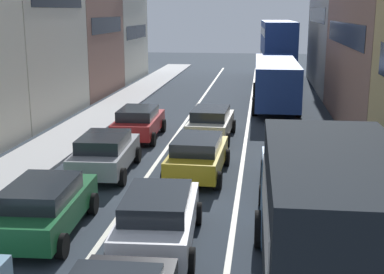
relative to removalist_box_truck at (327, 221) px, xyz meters
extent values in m
cube|color=#ADADAD|center=(-10.40, 16.09, -1.90)|extent=(2.60, 64.00, 0.14)
cube|color=silver|center=(-5.40, 16.09, -1.97)|extent=(0.16, 60.00, 0.01)
cube|color=silver|center=(-2.00, 16.09, -1.97)|extent=(0.16, 60.00, 0.01)
cube|color=#936B5B|center=(-15.70, 26.89, 2.49)|extent=(7.00, 8.70, 8.94)
cube|color=black|center=(-12.18, 26.89, 2.94)|extent=(0.02, 7.04, 1.10)
cube|color=beige|center=(-15.70, 35.69, 1.76)|extent=(7.00, 8.70, 7.48)
cube|color=black|center=(-12.18, 35.69, 2.14)|extent=(0.02, 7.04, 1.10)
cube|color=#B2ADA3|center=(6.20, 32.75, 3.09)|extent=(7.00, 14.57, 10.12)
cube|color=black|center=(2.69, 32.75, 3.59)|extent=(0.02, 11.73, 1.10)
cube|color=black|center=(2.69, 18.09, 2.81)|extent=(0.02, 11.73, 1.10)
cube|color=navy|center=(-0.05, 2.88, -0.54)|extent=(2.44, 2.44, 1.90)
cube|color=black|center=(-0.07, 4.09, -0.16)|extent=(2.02, 0.06, 0.70)
cube|color=black|center=(0.02, -0.88, 0.21)|extent=(2.49, 5.48, 2.80)
cube|color=white|center=(-1.20, -0.90, 0.49)|extent=(0.10, 4.48, 0.90)
cylinder|color=black|center=(-1.25, 2.94, -1.49)|extent=(0.32, 0.96, 0.96)
cylinder|color=black|center=(1.15, 2.98, -1.49)|extent=(0.32, 0.96, 0.96)
cube|color=silver|center=(-3.84, 2.68, -1.30)|extent=(2.06, 4.40, 0.70)
cube|color=#1E2328|center=(-3.83, 2.48, -0.74)|extent=(1.73, 2.50, 0.52)
cylinder|color=black|center=(-4.85, 4.08, -1.65)|extent=(0.26, 0.65, 0.64)
cylinder|color=black|center=(-3.02, 4.19, -1.65)|extent=(0.26, 0.65, 0.64)
cylinder|color=black|center=(-4.67, 1.16, -1.65)|extent=(0.26, 0.65, 0.64)
cylinder|color=black|center=(-2.84, 1.28, -1.65)|extent=(0.26, 0.65, 0.64)
cube|color=#19592D|center=(-7.05, 3.05, -1.30)|extent=(2.03, 4.39, 0.70)
cube|color=#1E2328|center=(-7.04, 2.85, -0.74)|extent=(1.71, 2.49, 0.52)
cylinder|color=black|center=(-8.05, 4.46, -1.65)|extent=(0.25, 0.65, 0.64)
cylinder|color=black|center=(-6.21, 4.56, -1.65)|extent=(0.25, 0.65, 0.64)
cylinder|color=black|center=(-6.05, 1.64, -1.65)|extent=(0.25, 0.65, 0.64)
cube|color=#B29319|center=(-3.57, 8.71, -1.30)|extent=(1.91, 4.35, 0.70)
cube|color=#1E2328|center=(-3.57, 8.51, -0.74)|extent=(1.65, 2.45, 0.52)
cylinder|color=black|center=(-4.45, 10.20, -1.65)|extent=(0.24, 0.65, 0.64)
cylinder|color=black|center=(-2.61, 10.15, -1.65)|extent=(0.24, 0.65, 0.64)
cylinder|color=black|center=(-4.53, 7.28, -1.65)|extent=(0.24, 0.65, 0.64)
cylinder|color=black|center=(-2.69, 7.23, -1.65)|extent=(0.24, 0.65, 0.64)
cube|color=gray|center=(-7.01, 8.59, -1.30)|extent=(2.02, 4.39, 0.70)
cube|color=#1E2328|center=(-7.00, 8.39, -0.74)|extent=(1.71, 2.49, 0.52)
cylinder|color=black|center=(-8.00, 10.01, -1.65)|extent=(0.25, 0.65, 0.64)
cylinder|color=black|center=(-6.17, 10.10, -1.65)|extent=(0.25, 0.65, 0.64)
cylinder|color=black|center=(-7.85, 7.09, -1.65)|extent=(0.25, 0.65, 0.64)
cylinder|color=black|center=(-6.02, 7.18, -1.65)|extent=(0.25, 0.65, 0.64)
cube|color=beige|center=(-3.65, 14.52, -1.30)|extent=(1.95, 4.36, 0.70)
cube|color=#1E2328|center=(-3.66, 14.32, -0.74)|extent=(1.67, 2.46, 0.52)
cylinder|color=black|center=(-4.52, 16.02, -1.65)|extent=(0.24, 0.65, 0.64)
cylinder|color=black|center=(-2.68, 15.95, -1.65)|extent=(0.24, 0.65, 0.64)
cylinder|color=black|center=(-4.62, 13.09, -1.65)|extent=(0.24, 0.65, 0.64)
cylinder|color=black|center=(-2.78, 13.03, -1.65)|extent=(0.24, 0.65, 0.64)
cube|color=#A51E1E|center=(-7.04, 14.13, -1.30)|extent=(1.92, 4.35, 0.70)
cube|color=#1E2328|center=(-7.03, 13.93, -0.74)|extent=(1.65, 2.45, 0.52)
cylinder|color=black|center=(-8.00, 15.57, -1.65)|extent=(0.24, 0.65, 0.64)
cylinder|color=black|center=(-6.16, 15.62, -1.65)|extent=(0.24, 0.65, 0.64)
cylinder|color=black|center=(-7.92, 12.65, -1.65)|extent=(0.24, 0.65, 0.64)
cylinder|color=black|center=(-6.08, 12.70, -1.65)|extent=(0.24, 0.65, 0.64)
cube|color=#194C8C|center=(-0.26, 7.38, -1.30)|extent=(1.86, 4.32, 0.70)
cube|color=#1E2328|center=(-0.27, 7.18, -0.74)|extent=(1.62, 2.43, 0.52)
cylinder|color=black|center=(-1.16, 8.86, -1.65)|extent=(0.23, 0.64, 0.64)
cylinder|color=black|center=(0.67, 8.83, -1.65)|extent=(0.23, 0.64, 0.64)
cylinder|color=black|center=(-1.20, 5.93, -1.65)|extent=(0.23, 0.64, 0.64)
cylinder|color=black|center=(0.64, 5.91, -1.65)|extent=(0.23, 0.64, 0.64)
cube|color=navy|center=(-0.49, 23.57, -0.27)|extent=(2.63, 10.53, 2.40)
cube|color=black|center=(-0.49, 23.57, 0.09)|extent=(2.65, 9.90, 0.70)
cylinder|color=black|center=(-1.79, 27.34, -1.47)|extent=(0.31, 1.00, 1.00)
cylinder|color=black|center=(0.71, 27.37, -1.47)|extent=(0.31, 1.00, 1.00)
cylinder|color=black|center=(-1.70, 20.41, -1.47)|extent=(0.31, 1.00, 1.00)
cylinder|color=black|center=(0.80, 20.44, -1.47)|extent=(0.31, 1.00, 1.00)
cube|color=navy|center=(-0.14, 35.65, -0.27)|extent=(2.87, 10.58, 2.40)
cube|color=black|center=(-0.14, 35.65, 0.09)|extent=(2.87, 9.95, 0.70)
cube|color=navy|center=(-0.14, 35.65, 2.01)|extent=(2.87, 10.58, 2.16)
cube|color=black|center=(-0.14, 35.65, 2.25)|extent=(2.87, 9.95, 0.64)
cylinder|color=black|center=(-1.52, 39.39, -1.47)|extent=(0.33, 1.01, 1.00)
cylinder|color=black|center=(0.98, 39.48, -1.47)|extent=(0.33, 1.01, 1.00)
cylinder|color=black|center=(-1.28, 32.46, -1.47)|extent=(0.33, 1.01, 1.00)
cylinder|color=black|center=(1.22, 32.55, -1.47)|extent=(0.33, 1.01, 1.00)
camera|label=1|loc=(-1.33, -9.73, 3.95)|focal=49.39mm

